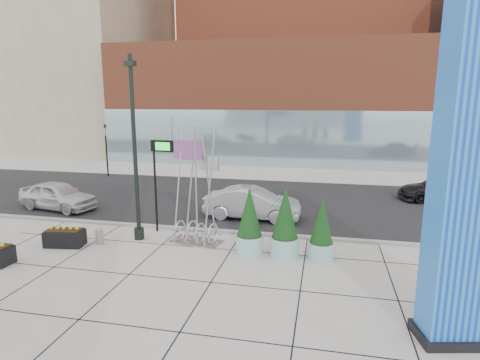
% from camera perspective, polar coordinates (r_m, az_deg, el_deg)
% --- Properties ---
extents(ground, '(160.00, 160.00, 0.00)m').
position_cam_1_polar(ground, '(15.17, -6.81, -12.28)').
color(ground, '#9E9991').
rests_on(ground, ground).
extents(street_asphalt, '(80.00, 12.00, 0.02)m').
position_cam_1_polar(street_asphalt, '(24.32, 0.75, -2.87)').
color(street_asphalt, black).
rests_on(street_asphalt, ground).
extents(curb_edge, '(80.00, 0.30, 0.12)m').
position_cam_1_polar(curb_edge, '(18.71, -2.86, -7.27)').
color(curb_edge, gray).
rests_on(curb_edge, ground).
extents(tower_podium, '(34.00, 10.00, 11.00)m').
position_cam_1_polar(tower_podium, '(40.24, 7.02, 10.75)').
color(tower_podium, brown).
rests_on(tower_podium, ground).
extents(tower_glass_front, '(34.00, 0.60, 5.00)m').
position_cam_1_polar(tower_glass_front, '(35.65, 6.20, 5.82)').
color(tower_glass_front, '#8CA5B2').
rests_on(tower_glass_front, ground).
extents(building_beige_left, '(18.00, 20.00, 34.00)m').
position_cam_1_polar(building_beige_left, '(57.17, -22.29, 21.89)').
color(building_beige_left, gray).
rests_on(building_beige_left, ground).
extents(lamp_post, '(0.53, 0.43, 7.86)m').
position_cam_1_polar(lamp_post, '(17.63, -14.63, 1.78)').
color(lamp_post, black).
rests_on(lamp_post, ground).
extents(public_art_sculpture, '(2.36, 1.50, 4.97)m').
position_cam_1_polar(public_art_sculpture, '(17.18, -6.26, -4.72)').
color(public_art_sculpture, '#B1B3B6').
rests_on(public_art_sculpture, ground).
extents(concrete_bollard, '(0.33, 0.33, 0.63)m').
position_cam_1_polar(concrete_bollard, '(18.27, -19.34, -7.57)').
color(concrete_bollard, gray).
rests_on(concrete_bollard, ground).
extents(overhead_street_sign, '(2.01, 0.35, 4.26)m').
position_cam_1_polar(overhead_street_sign, '(18.15, -10.05, 3.67)').
color(overhead_street_sign, black).
rests_on(overhead_street_sign, ground).
extents(round_planter_east, '(0.97, 0.97, 2.43)m').
position_cam_1_polar(round_planter_east, '(15.70, 11.53, -7.09)').
color(round_planter_east, '#8EBDBF').
rests_on(round_planter_east, ground).
extents(round_planter_mid, '(1.12, 1.12, 2.79)m').
position_cam_1_polar(round_planter_mid, '(15.71, 6.42, -6.24)').
color(round_planter_mid, '#8EBDBF').
rests_on(round_planter_mid, ground).
extents(round_planter_west, '(1.09, 1.09, 2.71)m').
position_cam_1_polar(round_planter_west, '(15.90, 1.36, -6.09)').
color(round_planter_west, '#8EBDBF').
rests_on(round_planter_west, ground).
extents(box_planter_north, '(1.65, 0.99, 0.86)m').
position_cam_1_polar(box_planter_north, '(18.50, -23.66, -7.42)').
color(box_planter_north, black).
rests_on(box_planter_north, ground).
extents(car_white_west, '(4.80, 2.66, 1.54)m').
position_cam_1_polar(car_white_west, '(24.43, -24.49, -2.05)').
color(car_white_west, silver).
rests_on(car_white_west, ground).
extents(car_silver_mid, '(4.93, 1.92, 1.60)m').
position_cam_1_polar(car_silver_mid, '(20.52, 1.75, -3.37)').
color(car_silver_mid, '#989BA0').
rests_on(car_silver_mid, ground).
extents(car_dark_east, '(5.27, 2.89, 1.45)m').
position_cam_1_polar(car_dark_east, '(26.95, 26.75, -1.14)').
color(car_dark_east, black).
rests_on(car_dark_east, ground).
extents(traffic_signal, '(0.15, 0.18, 4.10)m').
position_cam_1_polar(traffic_signal, '(32.83, -18.49, 4.42)').
color(traffic_signal, black).
rests_on(traffic_signal, ground).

